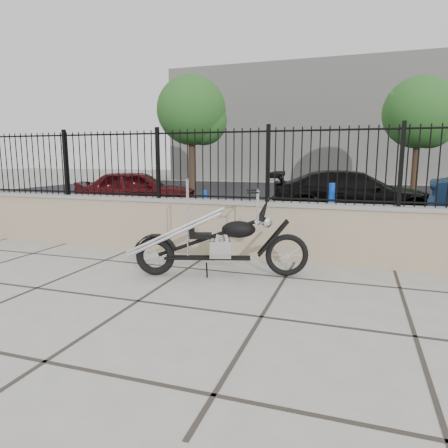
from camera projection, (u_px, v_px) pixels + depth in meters
name	position (u px, v px, depth m)	size (l,w,h in m)	color
ground_plane	(138.00, 301.00, 4.73)	(90.00, 90.00, 0.00)	#99968E
parking_lot	(295.00, 199.00, 16.42)	(30.00, 30.00, 0.00)	black
retaining_wall	(211.00, 227.00, 6.99)	(14.00, 0.36, 0.96)	gray
iron_fence	(210.00, 165.00, 6.81)	(14.00, 0.08, 1.20)	black
background_building	(326.00, 125.00, 28.86)	(22.00, 6.00, 8.00)	beige
chopper_motorcycle	(217.00, 227.00, 5.64)	(2.36, 0.42, 1.42)	black
car_red	(137.00, 190.00, 12.79)	(1.53, 3.80, 1.29)	#3D080C
car_black	(353.00, 194.00, 11.17)	(1.85, 4.56, 1.32)	black
bollard_a	(205.00, 209.00, 9.59)	(0.11, 0.11, 0.91)	#0D24CC
bollard_b	(331.00, 209.00, 8.78)	(0.14, 0.14, 1.13)	#0D19C7
tree_left	(191.00, 107.00, 20.91)	(3.61, 3.61, 6.10)	#382619
tree_right	(420.00, 109.00, 18.34)	(3.27, 3.27, 5.52)	#382619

